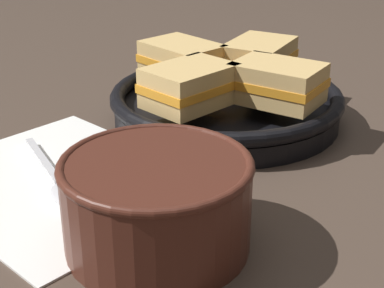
{
  "coord_description": "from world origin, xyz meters",
  "views": [
    {
      "loc": [
        0.4,
        -0.34,
        0.28
      ],
      "look_at": [
        0.05,
        0.05,
        0.04
      ],
      "focal_mm": 55.0,
      "sensor_mm": 36.0,
      "label": 1
    }
  ],
  "objects_px": {
    "skillet": "(226,105)",
    "sandwich_near_left": "(182,61)",
    "soup_bowl": "(157,198)",
    "spoon": "(60,185)",
    "sandwich_far_right": "(259,58)",
    "sandwich_near_right": "(190,86)",
    "sandwich_far_left": "(277,83)"
  },
  "relations": [
    {
      "from": "spoon",
      "to": "sandwich_near_right",
      "type": "relative_size",
      "value": 1.6
    },
    {
      "from": "skillet",
      "to": "sandwich_far_left",
      "type": "bearing_deg",
      "value": 3.28
    },
    {
      "from": "skillet",
      "to": "sandwich_near_left",
      "type": "xyz_separation_m",
      "value": [
        -0.07,
        -0.0,
        0.04
      ]
    },
    {
      "from": "skillet",
      "to": "sandwich_near_right",
      "type": "bearing_deg",
      "value": -86.72
    },
    {
      "from": "soup_bowl",
      "to": "skillet",
      "type": "height_order",
      "value": "soup_bowl"
    },
    {
      "from": "soup_bowl",
      "to": "spoon",
      "type": "distance_m",
      "value": 0.14
    },
    {
      "from": "spoon",
      "to": "sandwich_near_right",
      "type": "bearing_deg",
      "value": 107.7
    },
    {
      "from": "soup_bowl",
      "to": "sandwich_far_right",
      "type": "height_order",
      "value": "sandwich_far_right"
    },
    {
      "from": "sandwich_far_left",
      "to": "sandwich_far_right",
      "type": "relative_size",
      "value": 0.96
    },
    {
      "from": "sandwich_near_left",
      "to": "sandwich_far_right",
      "type": "distance_m",
      "value": 0.1
    },
    {
      "from": "sandwich_near_left",
      "to": "sandwich_near_right",
      "type": "bearing_deg",
      "value": -41.72
    },
    {
      "from": "spoon",
      "to": "sandwich_near_right",
      "type": "distance_m",
      "value": 0.19
    },
    {
      "from": "sandwich_near_left",
      "to": "sandwich_near_right",
      "type": "relative_size",
      "value": 1.02
    },
    {
      "from": "soup_bowl",
      "to": "sandwich_near_right",
      "type": "xyz_separation_m",
      "value": [
        -0.13,
        0.18,
        0.02
      ]
    },
    {
      "from": "sandwich_near_left",
      "to": "skillet",
      "type": "bearing_deg",
      "value": 3.28
    },
    {
      "from": "soup_bowl",
      "to": "sandwich_far_left",
      "type": "bearing_deg",
      "value": 103.83
    },
    {
      "from": "sandwich_near_right",
      "to": "sandwich_far_left",
      "type": "bearing_deg",
      "value": 48.28
    },
    {
      "from": "spoon",
      "to": "sandwich_near_left",
      "type": "relative_size",
      "value": 1.57
    },
    {
      "from": "sandwich_near_left",
      "to": "spoon",
      "type": "bearing_deg",
      "value": -74.1
    },
    {
      "from": "soup_bowl",
      "to": "sandwich_near_left",
      "type": "height_order",
      "value": "sandwich_near_left"
    },
    {
      "from": "spoon",
      "to": "sandwich_far_right",
      "type": "relative_size",
      "value": 1.44
    },
    {
      "from": "spoon",
      "to": "sandwich_far_right",
      "type": "distance_m",
      "value": 0.33
    },
    {
      "from": "soup_bowl",
      "to": "skillet",
      "type": "bearing_deg",
      "value": 118.09
    },
    {
      "from": "soup_bowl",
      "to": "sandwich_near_left",
      "type": "bearing_deg",
      "value": 129.72
    },
    {
      "from": "spoon",
      "to": "sandwich_near_left",
      "type": "xyz_separation_m",
      "value": [
        -0.07,
        0.25,
        0.06
      ]
    },
    {
      "from": "sandwich_far_left",
      "to": "sandwich_far_right",
      "type": "height_order",
      "value": "same"
    },
    {
      "from": "sandwich_near_left",
      "to": "sandwich_far_right",
      "type": "height_order",
      "value": "same"
    },
    {
      "from": "sandwich_near_right",
      "to": "soup_bowl",
      "type": "bearing_deg",
      "value": -54.16
    },
    {
      "from": "spoon",
      "to": "skillet",
      "type": "distance_m",
      "value": 0.25
    },
    {
      "from": "soup_bowl",
      "to": "sandwich_near_right",
      "type": "distance_m",
      "value": 0.22
    },
    {
      "from": "spoon",
      "to": "sandwich_far_left",
      "type": "distance_m",
      "value": 0.27
    },
    {
      "from": "skillet",
      "to": "sandwich_near_right",
      "type": "relative_size",
      "value": 2.78
    }
  ]
}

